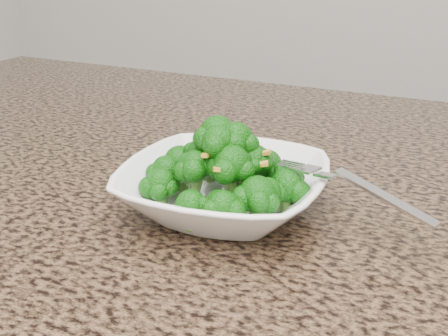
% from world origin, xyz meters
% --- Properties ---
extents(granite_counter, '(1.64, 1.04, 0.03)m').
position_xyz_m(granite_counter, '(0.00, 0.30, 0.89)').
color(granite_counter, brown).
rests_on(granite_counter, cabinet).
extents(bowl, '(0.23, 0.23, 0.05)m').
position_xyz_m(bowl, '(0.02, 0.25, 0.93)').
color(bowl, white).
rests_on(bowl, granite_counter).
extents(broccoli_pile, '(0.19, 0.19, 0.06)m').
position_xyz_m(broccoli_pile, '(0.02, 0.25, 0.98)').
color(broccoli_pile, '#105B0A').
rests_on(broccoli_pile, bowl).
extents(garlic_topping, '(0.11, 0.11, 0.01)m').
position_xyz_m(garlic_topping, '(0.02, 0.25, 1.02)').
color(garlic_topping, gold).
rests_on(garlic_topping, broccoli_pile).
extents(fork, '(0.17, 0.08, 0.01)m').
position_xyz_m(fork, '(0.13, 0.26, 0.96)').
color(fork, silver).
rests_on(fork, bowl).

